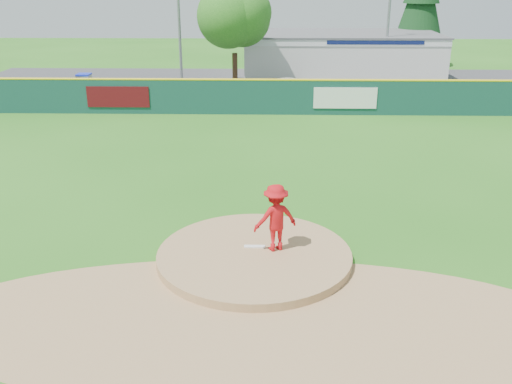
{
  "coord_description": "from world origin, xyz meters",
  "views": [
    {
      "loc": [
        0.4,
        -14.42,
        7.58
      ],
      "look_at": [
        0.0,
        2.0,
        1.3
      ],
      "focal_mm": 40.0,
      "sensor_mm": 36.0,
      "label": 1
    }
  ],
  "objects_px": {
    "pitcher": "(276,218)",
    "deciduous_tree": "(234,23)",
    "pool_building_grp": "(340,54)",
    "playground_slide": "(84,84)",
    "conifer_tree": "(421,1)",
    "light_pole_right": "(390,5)",
    "van": "(294,90)"
  },
  "relations": [
    {
      "from": "pitcher",
      "to": "deciduous_tree",
      "type": "distance_m",
      "value": 25.15
    },
    {
      "from": "light_pole_right",
      "to": "pitcher",
      "type": "bearing_deg",
      "value": -106.28
    },
    {
      "from": "van",
      "to": "conifer_tree",
      "type": "distance_m",
      "value": 18.99
    },
    {
      "from": "pitcher",
      "to": "van",
      "type": "xyz_separation_m",
      "value": [
        1.34,
        21.11,
        -0.44
      ]
    },
    {
      "from": "pitcher",
      "to": "light_pole_right",
      "type": "height_order",
      "value": "light_pole_right"
    },
    {
      "from": "playground_slide",
      "to": "pool_building_grp",
      "type": "bearing_deg",
      "value": 24.66
    },
    {
      "from": "van",
      "to": "light_pole_right",
      "type": "bearing_deg",
      "value": -67.6
    },
    {
      "from": "playground_slide",
      "to": "light_pole_right",
      "type": "xyz_separation_m",
      "value": [
        21.09,
        5.31,
        4.85
      ]
    },
    {
      "from": "light_pole_right",
      "to": "pool_building_grp",
      "type": "bearing_deg",
      "value": 135.05
    },
    {
      "from": "playground_slide",
      "to": "conifer_tree",
      "type": "relative_size",
      "value": 0.26
    },
    {
      "from": "pool_building_grp",
      "to": "van",
      "type": "bearing_deg",
      "value": -110.85
    },
    {
      "from": "conifer_tree",
      "to": "deciduous_tree",
      "type": "bearing_deg",
      "value": -143.75
    },
    {
      "from": "van",
      "to": "conifer_tree",
      "type": "xyz_separation_m",
      "value": [
        11.07,
        14.68,
        4.76
      ]
    },
    {
      "from": "pool_building_grp",
      "to": "light_pole_right",
      "type": "bearing_deg",
      "value": -44.95
    },
    {
      "from": "pool_building_grp",
      "to": "deciduous_tree",
      "type": "bearing_deg",
      "value": -138.84
    },
    {
      "from": "van",
      "to": "light_pole_right",
      "type": "height_order",
      "value": "light_pole_right"
    },
    {
      "from": "deciduous_tree",
      "to": "van",
      "type": "bearing_deg",
      "value": -43.11
    },
    {
      "from": "playground_slide",
      "to": "conifer_tree",
      "type": "distance_m",
      "value": 28.37
    },
    {
      "from": "playground_slide",
      "to": "deciduous_tree",
      "type": "bearing_deg",
      "value": 7.4
    },
    {
      "from": "deciduous_tree",
      "to": "conifer_tree",
      "type": "bearing_deg",
      "value": 36.25
    },
    {
      "from": "pool_building_grp",
      "to": "conifer_tree",
      "type": "relative_size",
      "value": 1.6
    },
    {
      "from": "van",
      "to": "pool_building_grp",
      "type": "height_order",
      "value": "pool_building_grp"
    },
    {
      "from": "pitcher",
      "to": "deciduous_tree",
      "type": "bearing_deg",
      "value": -105.78
    },
    {
      "from": "pitcher",
      "to": "conifer_tree",
      "type": "xyz_separation_m",
      "value": [
        12.41,
        35.8,
        4.32
      ]
    },
    {
      "from": "pitcher",
      "to": "pool_building_grp",
      "type": "height_order",
      "value": "pool_building_grp"
    },
    {
      "from": "pool_building_grp",
      "to": "deciduous_tree",
      "type": "xyz_separation_m",
      "value": [
        -8.0,
        -6.99,
        2.89
      ]
    },
    {
      "from": "deciduous_tree",
      "to": "pool_building_grp",
      "type": "bearing_deg",
      "value": 41.16
    },
    {
      "from": "van",
      "to": "light_pole_right",
      "type": "relative_size",
      "value": 0.55
    },
    {
      "from": "playground_slide",
      "to": "conifer_tree",
      "type": "height_order",
      "value": "conifer_tree"
    },
    {
      "from": "conifer_tree",
      "to": "light_pole_right",
      "type": "bearing_deg",
      "value": -119.74
    },
    {
      "from": "playground_slide",
      "to": "conifer_tree",
      "type": "xyz_separation_m",
      "value": [
        25.09,
        12.31,
        4.84
      ]
    },
    {
      "from": "van",
      "to": "conifer_tree",
      "type": "relative_size",
      "value": 0.58
    }
  ]
}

